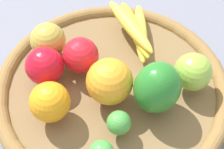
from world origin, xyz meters
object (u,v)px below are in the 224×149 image
at_px(lime_1, 119,123).
at_px(apple_1, 45,66).
at_px(apple_2, 48,40).
at_px(apple_0, 81,55).
at_px(banana_bunch, 135,29).
at_px(apple_3, 193,72).
at_px(orange_1, 109,82).
at_px(bell_pepper, 157,88).
at_px(orange_0, 50,102).

height_order(lime_1, apple_1, apple_1).
relative_size(apple_2, apple_1, 0.98).
xyz_separation_m(apple_2, apple_0, (0.08, 0.00, -0.00)).
height_order(apple_1, apple_0, apple_1).
distance_m(banana_bunch, apple_3, 0.16).
bearing_deg(apple_1, apple_3, 27.66).
xyz_separation_m(lime_1, apple_1, (-0.17, 0.03, 0.01)).
relative_size(orange_1, apple_3, 1.19).
height_order(apple_2, banana_bunch, apple_2).
bearing_deg(apple_1, orange_1, 11.62).
bearing_deg(orange_1, lime_1, -46.88).
height_order(apple_2, apple_0, same).
bearing_deg(apple_3, bell_pepper, -115.95).
distance_m(orange_1, apple_3, 0.15).
bearing_deg(apple_2, bell_pepper, -1.40).
height_order(apple_1, apple_3, apple_1).
height_order(banana_bunch, apple_0, apple_0).
bearing_deg(orange_1, banana_bunch, 101.34).
bearing_deg(orange_0, lime_1, 14.98).
bearing_deg(apple_3, banana_bunch, 159.44).
xyz_separation_m(apple_1, apple_3, (0.24, 0.13, -0.00)).
bearing_deg(lime_1, apple_1, 171.01).
relative_size(lime_1, bell_pepper, 0.43).
bearing_deg(orange_0, apple_2, 128.42).
distance_m(apple_2, lime_1, 0.22).
xyz_separation_m(orange_1, apple_0, (-0.08, 0.03, -0.01)).
xyz_separation_m(apple_2, apple_1, (0.03, -0.06, 0.00)).
relative_size(apple_2, banana_bunch, 0.44).
bearing_deg(apple_3, apple_2, -165.83).
relative_size(bell_pepper, apple_3, 1.40).
xyz_separation_m(banana_bunch, lime_1, (0.08, -0.21, -0.00)).
xyz_separation_m(apple_2, lime_1, (0.21, -0.08, -0.01)).
xyz_separation_m(orange_0, banana_bunch, (0.04, 0.24, -0.01)).
distance_m(apple_2, apple_1, 0.07).
bearing_deg(lime_1, orange_0, -165.02).
bearing_deg(apple_2, orange_0, -51.58).
xyz_separation_m(orange_1, apple_2, (-0.16, 0.03, -0.01)).
xyz_separation_m(orange_1, apple_3, (0.12, 0.10, -0.01)).
bearing_deg(apple_1, orange_0, -46.13).
bearing_deg(apple_0, bell_pepper, -2.24).
xyz_separation_m(apple_1, bell_pepper, (0.20, 0.05, 0.01)).
bearing_deg(bell_pepper, orange_0, 145.66).
height_order(orange_0, banana_bunch, orange_0).
bearing_deg(apple_0, apple_2, -179.65).
relative_size(banana_bunch, apple_0, 2.33).
xyz_separation_m(orange_1, bell_pepper, (0.08, 0.03, 0.01)).
xyz_separation_m(orange_0, apple_3, (0.18, 0.18, -0.00)).
bearing_deg(orange_0, apple_3, 45.15).
distance_m(apple_1, bell_pepper, 0.21).
relative_size(apple_1, apple_3, 1.02).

